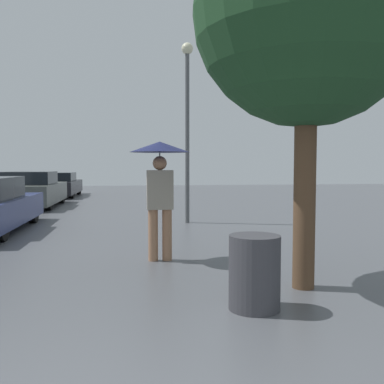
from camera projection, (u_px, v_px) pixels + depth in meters
name	position (u px, v px, depth m)	size (l,w,h in m)	color
pedestrian	(160.00, 171.00, 6.60)	(0.93, 0.93, 1.85)	#9E7051
parked_car_third	(31.00, 190.00, 15.29)	(1.84, 4.33, 1.27)	#4C514C
parked_car_farthest	(58.00, 185.00, 20.45)	(1.81, 4.47, 1.15)	black
tree	(308.00, 12.00, 4.99)	(2.70, 2.70, 4.64)	brown
street_lamp	(187.00, 109.00, 10.92)	(0.29, 0.29, 4.59)	#515456
trash_bin	(254.00, 272.00, 4.39)	(0.53, 0.53, 0.77)	#38383D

